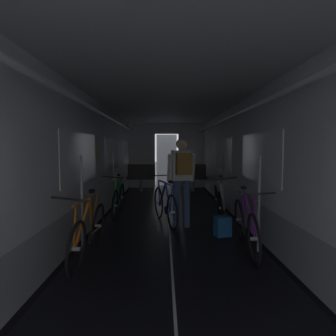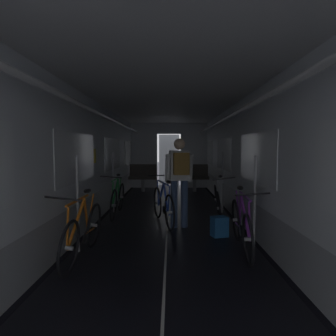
{
  "view_description": "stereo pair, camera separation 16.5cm",
  "coord_description": "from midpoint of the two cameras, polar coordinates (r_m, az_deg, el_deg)",
  "views": [
    {
      "loc": [
        -0.1,
        -2.01,
        1.5
      ],
      "look_at": [
        0.0,
        5.3,
        1.0
      ],
      "focal_mm": 31.04,
      "sensor_mm": 36.0,
      "label": 1
    },
    {
      "loc": [
        0.07,
        -2.01,
        1.5
      ],
      "look_at": [
        0.0,
        5.3,
        1.0
      ],
      "focal_mm": 31.04,
      "sensor_mm": 36.0,
      "label": 2
    }
  ],
  "objects": [
    {
      "name": "train_car_shell",
      "position": [
        5.62,
        -0.62,
        5.89
      ],
      "size": [
        3.14,
        12.34,
        2.57
      ],
      "color": "black",
      "rests_on": "ground"
    },
    {
      "name": "backpack_on_floor",
      "position": [
        5.13,
        9.71,
        -11.2
      ],
      "size": [
        0.31,
        0.27,
        0.34
      ],
      "primitive_type": "cube",
      "rotation": [
        0.0,
        0.0,
        0.29
      ],
      "color": "#1E5693",
      "rests_on": "ground"
    },
    {
      "name": "person_cyclist_aisle",
      "position": [
        5.45,
        1.87,
        -1.23
      ],
      "size": [
        0.56,
        0.43,
        1.69
      ],
      "color": "#384C75",
      "rests_on": "ground"
    },
    {
      "name": "bicycle_green",
      "position": [
        6.57,
        -10.46,
        -5.98
      ],
      "size": [
        0.44,
        1.69,
        0.95
      ],
      "color": "black",
      "rests_on": "ground"
    },
    {
      "name": "bicycle_purple",
      "position": [
        4.47,
        14.0,
        -10.72
      ],
      "size": [
        0.44,
        1.69,
        0.95
      ],
      "color": "black",
      "rests_on": "ground"
    },
    {
      "name": "bench_seat_far_left",
      "position": [
        10.17,
        -5.76,
        -1.4
      ],
      "size": [
        0.98,
        0.51,
        0.95
      ],
      "color": "gray",
      "rests_on": "ground"
    },
    {
      "name": "bicycle_silver",
      "position": [
        6.32,
        9.29,
        -6.37
      ],
      "size": [
        0.44,
        1.69,
        0.96
      ],
      "color": "black",
      "rests_on": "ground"
    },
    {
      "name": "bicycle_blue_in_aisle",
      "position": [
        5.8,
        -1.41,
        -7.22
      ],
      "size": [
        0.58,
        1.64,
        0.94
      ],
      "color": "black",
      "rests_on": "ground"
    },
    {
      "name": "bicycle_orange",
      "position": [
        4.14,
        -16.51,
        -11.96
      ],
      "size": [
        0.44,
        1.69,
        0.95
      ],
      "color": "black",
      "rests_on": "ground"
    },
    {
      "name": "bench_seat_far_right",
      "position": [
        10.17,
        4.39,
        -1.39
      ],
      "size": [
        0.98,
        0.51,
        0.95
      ],
      "color": "gray",
      "rests_on": "ground"
    }
  ]
}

